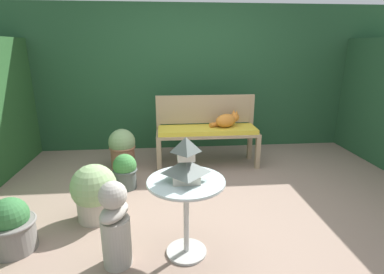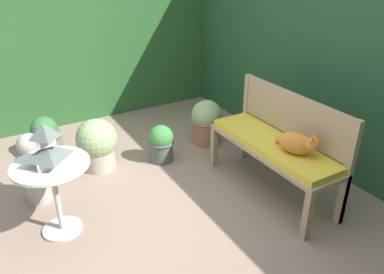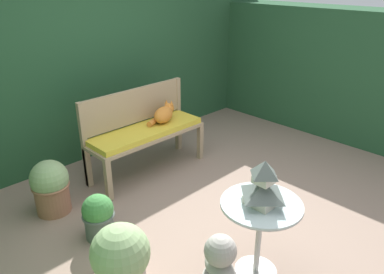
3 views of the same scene
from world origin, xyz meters
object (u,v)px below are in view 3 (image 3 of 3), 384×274
(patio_table, at_px, (260,219))
(potted_plant_table_far, at_px, (121,259))
(cat, at_px, (164,114))
(garden_bench, at_px, (147,135))
(potted_plant_patio_mid, at_px, (51,186))
(pagoda_birdhouse, at_px, (263,186))
(potted_plant_bench_right, at_px, (98,216))

(patio_table, relative_size, potted_plant_table_far, 1.16)
(cat, height_order, potted_plant_table_far, cat)
(garden_bench, height_order, potted_plant_table_far, potted_plant_table_far)
(patio_table, relative_size, potted_plant_patio_mid, 1.18)
(pagoda_birdhouse, distance_m, potted_plant_table_far, 1.16)
(potted_plant_patio_mid, distance_m, potted_plant_bench_right, 0.68)
(potted_plant_bench_right, bearing_deg, pagoda_birdhouse, -63.00)
(cat, xyz_separation_m, potted_plant_bench_right, (-1.35, -0.66, -0.43))
(pagoda_birdhouse, height_order, potted_plant_patio_mid, pagoda_birdhouse)
(patio_table, bearing_deg, potted_plant_bench_right, 117.00)
(cat, bearing_deg, pagoda_birdhouse, -132.02)
(cat, xyz_separation_m, pagoda_birdhouse, (-0.71, -1.92, 0.15))
(cat, relative_size, potted_plant_table_far, 0.77)
(garden_bench, xyz_separation_m, potted_plant_bench_right, (-1.08, -0.65, -0.26))
(cat, xyz_separation_m, potted_plant_table_far, (-1.56, -1.32, -0.37))
(garden_bench, relative_size, potted_plant_bench_right, 3.32)
(cat, relative_size, potted_plant_patio_mid, 0.78)
(garden_bench, relative_size, potted_plant_table_far, 2.53)
(potted_plant_table_far, bearing_deg, potted_plant_patio_mid, 85.79)
(potted_plant_patio_mid, bearing_deg, cat, -0.20)
(patio_table, height_order, potted_plant_bench_right, patio_table)
(patio_table, distance_m, potted_plant_table_far, 1.07)
(patio_table, xyz_separation_m, potted_plant_patio_mid, (-0.75, 1.92, -0.23))
(garden_bench, distance_m, potted_plant_patio_mid, 1.20)
(garden_bench, height_order, cat, cat)
(patio_table, relative_size, pagoda_birdhouse, 1.89)
(patio_table, xyz_separation_m, potted_plant_table_far, (-0.85, 0.60, -0.23))
(cat, distance_m, pagoda_birdhouse, 2.05)
(potted_plant_bench_right, bearing_deg, patio_table, -63.00)
(cat, height_order, potted_plant_bench_right, cat)
(garden_bench, distance_m, potted_plant_table_far, 1.84)
(pagoda_birdhouse, height_order, potted_plant_table_far, pagoda_birdhouse)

